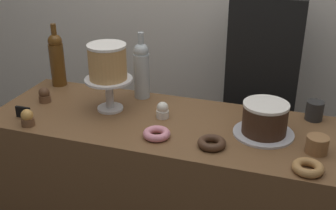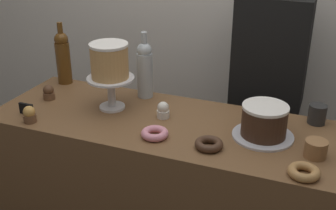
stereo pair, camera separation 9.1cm
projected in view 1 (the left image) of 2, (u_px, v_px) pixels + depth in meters
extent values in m
cube|color=silver|center=(215.00, 0.00, 2.43)|extent=(6.00, 0.05, 2.60)
cube|color=brown|center=(168.00, 207.00, 2.05)|extent=(1.59, 0.56, 0.93)
cylinder|color=silver|center=(110.00, 108.00, 1.96)|extent=(0.12, 0.12, 0.01)
cylinder|color=silver|center=(109.00, 94.00, 1.93)|extent=(0.04, 0.04, 0.13)
cylinder|color=silver|center=(109.00, 79.00, 1.90)|extent=(0.22, 0.22, 0.01)
cylinder|color=tan|center=(107.00, 63.00, 1.87)|extent=(0.17, 0.17, 0.15)
cylinder|color=white|center=(106.00, 46.00, 1.84)|extent=(0.17, 0.17, 0.01)
cylinder|color=silver|center=(263.00, 133.00, 1.74)|extent=(0.25, 0.25, 0.01)
cylinder|color=#3D2619|center=(265.00, 119.00, 1.72)|extent=(0.18, 0.18, 0.12)
cylinder|color=white|center=(266.00, 105.00, 1.69)|extent=(0.18, 0.18, 0.01)
cylinder|color=#5B3814|center=(58.00, 65.00, 2.20)|extent=(0.08, 0.08, 0.22)
sphere|color=#5B3814|center=(55.00, 41.00, 2.14)|extent=(0.07, 0.07, 0.07)
cylinder|color=#5B3814|center=(54.00, 31.00, 2.12)|extent=(0.03, 0.03, 0.08)
cylinder|color=#B2BCC1|center=(142.00, 76.00, 2.05)|extent=(0.08, 0.08, 0.22)
sphere|color=#B2BCC1|center=(141.00, 51.00, 2.00)|extent=(0.07, 0.07, 0.07)
cylinder|color=#B2BCC1|center=(141.00, 40.00, 1.98)|extent=(0.03, 0.03, 0.08)
cylinder|color=brown|center=(28.00, 122.00, 1.81)|extent=(0.06, 0.06, 0.03)
sphere|color=#CC9347|center=(27.00, 115.00, 1.80)|extent=(0.05, 0.05, 0.05)
cylinder|color=brown|center=(45.00, 99.00, 2.03)|extent=(0.06, 0.06, 0.03)
sphere|color=brown|center=(44.00, 93.00, 2.02)|extent=(0.05, 0.05, 0.05)
cylinder|color=white|center=(163.00, 114.00, 1.88)|extent=(0.06, 0.06, 0.03)
sphere|color=white|center=(163.00, 108.00, 1.87)|extent=(0.05, 0.05, 0.05)
torus|color=#B27F47|center=(308.00, 168.00, 1.49)|extent=(0.11, 0.11, 0.03)
torus|color=#472D1E|center=(212.00, 143.00, 1.65)|extent=(0.11, 0.11, 0.03)
torus|color=pink|center=(158.00, 134.00, 1.72)|extent=(0.11, 0.11, 0.03)
cylinder|color=olive|center=(316.00, 151.00, 1.62)|extent=(0.08, 0.08, 0.01)
cylinder|color=olive|center=(316.00, 148.00, 1.61)|extent=(0.08, 0.08, 0.01)
cylinder|color=olive|center=(317.00, 146.00, 1.61)|extent=(0.08, 0.08, 0.01)
cylinder|color=olive|center=(317.00, 143.00, 1.60)|extent=(0.08, 0.08, 0.01)
cylinder|color=olive|center=(318.00, 141.00, 1.60)|extent=(0.08, 0.08, 0.01)
cylinder|color=olive|center=(318.00, 138.00, 1.59)|extent=(0.08, 0.08, 0.01)
cube|color=black|center=(23.00, 112.00, 1.88)|extent=(0.07, 0.01, 0.05)
cylinder|color=#282828|center=(315.00, 111.00, 1.85)|extent=(0.08, 0.08, 0.09)
cube|color=black|center=(254.00, 166.00, 2.45)|extent=(0.28, 0.18, 0.85)
cube|color=black|center=(265.00, 50.00, 2.15)|extent=(0.36, 0.22, 0.55)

